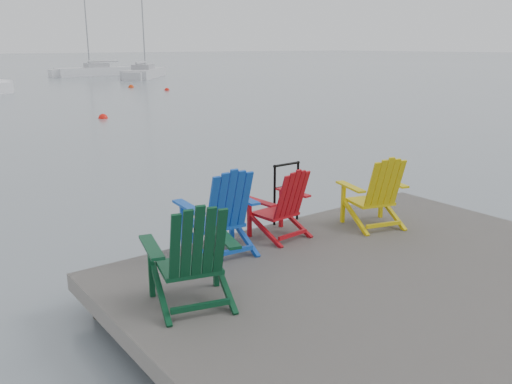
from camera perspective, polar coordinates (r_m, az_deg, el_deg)
ground at (r=6.58m, az=15.42°, el=-13.06°), size 400.00×400.00×0.00m
dock at (r=6.43m, az=15.64°, el=-10.33°), size 6.00×5.00×1.40m
handrail at (r=7.96m, az=3.21°, el=0.55°), size 0.48×0.04×0.90m
chair_green at (r=5.43m, az=-6.71°, el=-6.45°), size 1.04×0.98×1.12m
chair_blue at (r=6.73m, az=-3.72°, el=-2.00°), size 0.95×0.89×1.13m
chair_red at (r=7.33m, az=2.73°, el=-1.18°), size 0.82×0.77×0.97m
chair_yellow at (r=7.93m, az=12.54°, el=0.06°), size 0.98×0.93×1.05m
sailboat_mid at (r=53.67m, az=-11.67°, el=12.10°), size 7.36×8.51×12.32m
sailboat_far at (r=58.10m, az=-16.70°, el=12.00°), size 7.49×2.36×10.34m
buoy_b at (r=24.25m, az=-15.80°, el=7.47°), size 0.40×0.40×0.40m
buoy_c at (r=38.30m, az=-9.35°, el=10.51°), size 0.35×0.35×0.35m
buoy_d at (r=41.39m, az=-13.01°, el=10.67°), size 0.41×0.41×0.41m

